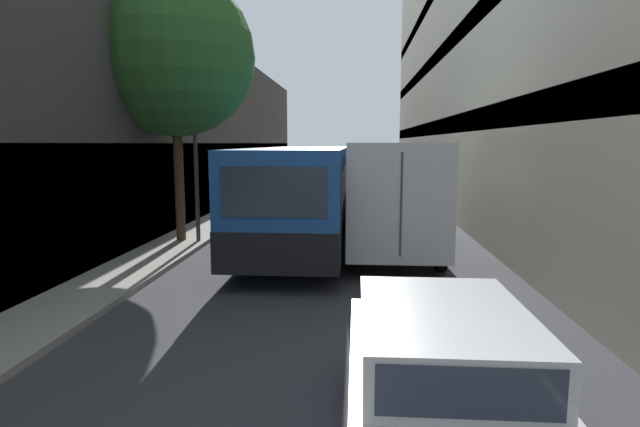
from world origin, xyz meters
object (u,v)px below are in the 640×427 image
Objects in this scene: street_lamp at (193,81)px; box_truck at (390,194)px; car_hatchback at (443,387)px; street_tree_left at (174,56)px; bus at (303,193)px; panel_van at (311,178)px.

box_truck is at bearing -4.88° from street_lamp.
car_hatchback is 9.45m from box_truck.
street_lamp is at bearing -12.22° from street_tree_left.
box_truck is at bearing -16.42° from bus.
street_lamp is (-2.21, -12.88, 3.69)m from panel_van.
street_lamp is at bearing -99.75° from panel_van.
street_tree_left reaches higher than panel_van.
panel_van is at bearing 98.29° from car_hatchback.
bus reaches higher than car_hatchback.
bus is 2.65m from box_truck.
bus reaches higher than panel_van.
car_hatchback is 12.03m from street_lamp.
bus is 12.65m from panel_van.
street_lamp reaches higher than bus.
car_hatchback is 12.66m from street_tree_left.
box_truck is (2.54, -0.75, 0.07)m from bus.
street_lamp is 0.87× the size of street_tree_left.
panel_van is (-3.32, 22.77, 0.36)m from car_hatchback.
box_truck is at bearing -5.56° from street_tree_left.
bus is 1.34× the size of street_tree_left.
panel_van is 13.78m from street_tree_left.
panel_van is at bearing 77.69° from street_tree_left.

